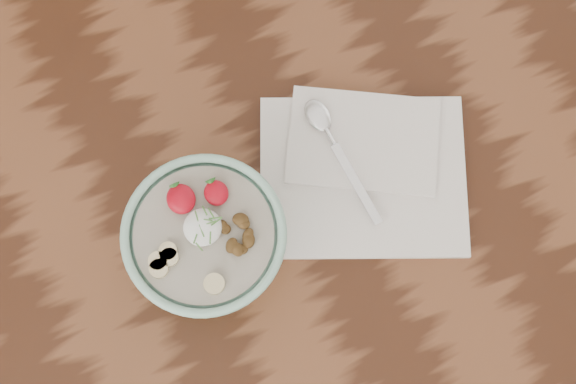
{
  "coord_description": "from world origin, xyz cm",
  "views": [
    {
      "loc": [
        -13.62,
        -24.35,
        177.31
      ],
      "look_at": [
        -4.02,
        -4.2,
        86.53
      ],
      "focal_mm": 50.0,
      "sensor_mm": 36.0,
      "label": 1
    }
  ],
  "objects": [
    {
      "name": "table",
      "position": [
        0.0,
        0.0,
        65.7
      ],
      "size": [
        160.0,
        90.0,
        75.0
      ],
      "color": "#371A0D",
      "rests_on": "ground"
    },
    {
      "name": "breakfast_bowl",
      "position": [
        -14.98,
        -4.29,
        81.55
      ],
      "size": [
        19.52,
        19.52,
        12.64
      ],
      "rotation": [
        0.0,
        0.0,
        -0.05
      ],
      "color": "#92C5AE",
      "rests_on": "table"
    },
    {
      "name": "napkin",
      "position": [
        7.39,
        -3.2,
        75.7
      ],
      "size": [
        33.64,
        31.14,
        1.66
      ],
      "rotation": [
        0.0,
        0.0,
        -0.44
      ],
      "color": "white",
      "rests_on": "table"
    },
    {
      "name": "spoon",
      "position": [
        5.14,
        2.98,
        77.07
      ],
      "size": [
        3.37,
        18.92,
        0.99
      ],
      "rotation": [
        0.0,
        0.0,
        0.04
      ],
      "color": "silver",
      "rests_on": "napkin"
    }
  ]
}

